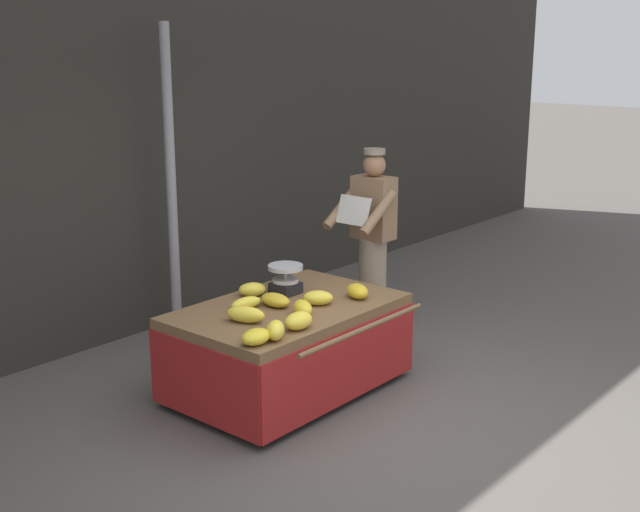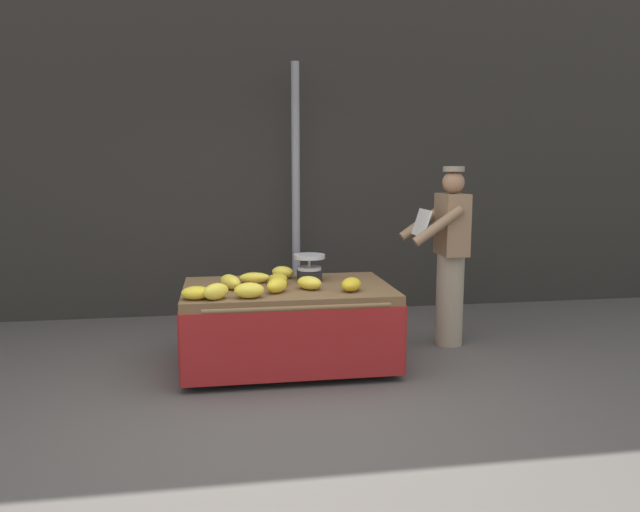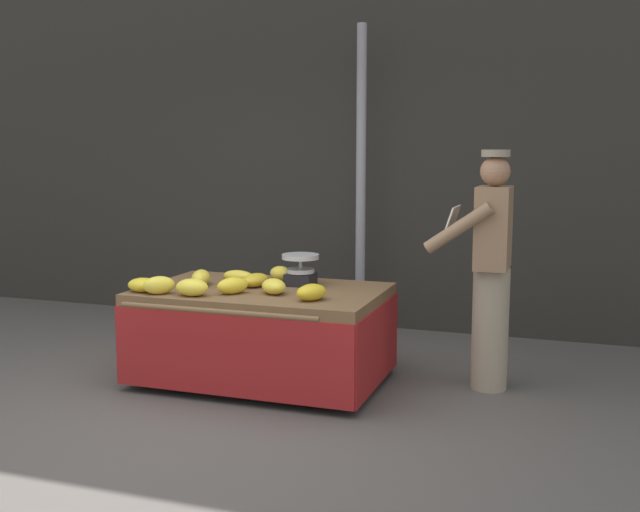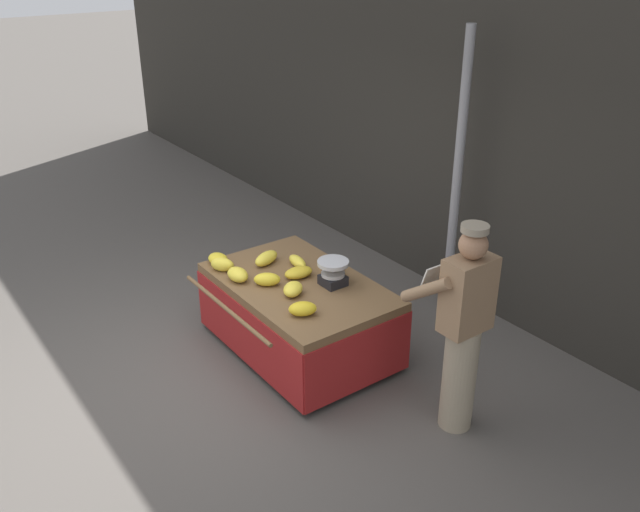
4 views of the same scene
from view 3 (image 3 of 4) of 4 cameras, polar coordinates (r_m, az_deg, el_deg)
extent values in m
plane|color=#514C47|center=(4.86, -10.73, -12.77)|extent=(60.00, 60.00, 0.00)
cube|color=#2D2B26|center=(7.46, 1.15, 11.26)|extent=(16.00, 0.24, 4.26)
cylinder|color=gray|center=(6.92, 3.11, 5.56)|extent=(0.09, 0.09, 2.82)
cube|color=brown|center=(5.55, -4.40, -2.87)|extent=(1.75, 1.12, 0.08)
cylinder|color=black|center=(5.98, -11.43, -5.47)|extent=(0.05, 0.66, 0.66)
cylinder|color=#B7B7BC|center=(5.99, -11.67, -5.45)|extent=(0.01, 0.12, 0.12)
cylinder|color=black|center=(5.37, 3.52, -6.89)|extent=(0.05, 0.66, 0.66)
cylinder|color=#B7B7BC|center=(5.36, 3.84, -6.92)|extent=(0.01, 0.12, 0.12)
cylinder|color=#4C4742|center=(6.06, -2.56, -5.33)|extent=(0.05, 0.05, 0.62)
cube|color=maroon|center=(5.13, -6.86, -7.52)|extent=(1.75, 0.02, 0.56)
cube|color=maroon|center=(6.12, -2.29, -4.89)|extent=(1.75, 0.02, 0.56)
cube|color=maroon|center=(6.02, -12.09, -5.31)|extent=(0.02, 1.12, 0.56)
cube|color=maroon|center=(5.35, 4.36, -6.85)|extent=(0.02, 1.12, 0.56)
cylinder|color=brown|center=(4.89, -7.85, -4.18)|extent=(1.40, 0.04, 0.04)
cube|color=black|center=(5.65, -1.48, -1.77)|extent=(0.20, 0.20, 0.09)
cylinder|color=#B7B7BC|center=(5.64, -1.48, -0.77)|extent=(0.02, 0.02, 0.11)
cylinder|color=#B7B7BC|center=(5.63, -1.49, -0.04)|extent=(0.28, 0.28, 0.03)
cylinder|color=#B7B7BC|center=(5.64, -1.48, -1.12)|extent=(0.21, 0.21, 0.03)
ellipsoid|color=yellow|center=(5.42, -12.08, -2.18)|extent=(0.25, 0.23, 0.13)
ellipsoid|color=yellow|center=(5.32, -3.52, -2.31)|extent=(0.27, 0.28, 0.11)
ellipsoid|color=yellow|center=(5.87, -2.99, -1.31)|extent=(0.26, 0.25, 0.11)
ellipsoid|color=yellow|center=(5.31, -9.65, -2.36)|extent=(0.24, 0.17, 0.12)
ellipsoid|color=yellow|center=(5.71, -9.00, -1.63)|extent=(0.23, 0.32, 0.12)
ellipsoid|color=yellow|center=(5.35, -6.67, -2.24)|extent=(0.25, 0.27, 0.12)
ellipsoid|color=yellow|center=(5.53, -13.23, -2.14)|extent=(0.24, 0.18, 0.10)
ellipsoid|color=yellow|center=(5.80, -6.18, -1.54)|extent=(0.28, 0.14, 0.09)
ellipsoid|color=gold|center=(5.61, -4.91, -1.82)|extent=(0.19, 0.28, 0.10)
ellipsoid|color=gold|center=(5.09, -0.65, -2.76)|extent=(0.25, 0.28, 0.11)
cylinder|color=gray|center=(5.56, 12.74, -5.40)|extent=(0.26, 0.26, 0.88)
cube|color=#8C6B4C|center=(5.44, 12.98, 2.10)|extent=(0.23, 0.38, 0.58)
sphere|color=#9E7051|center=(5.42, 13.12, 6.26)|extent=(0.21, 0.21, 0.21)
cylinder|color=gray|center=(5.41, 13.16, 7.58)|extent=(0.20, 0.20, 0.05)
cylinder|color=#8C6B4C|center=(5.26, 10.43, 2.09)|extent=(0.48, 0.09, 0.37)
cylinder|color=#8C6B4C|center=(5.67, 11.09, 2.50)|extent=(0.48, 0.09, 0.37)
cube|color=silver|center=(5.48, 9.87, 2.44)|extent=(0.09, 0.34, 0.25)
camera|label=1|loc=(6.75, -64.42, 11.67)|focal=46.61mm
camera|label=2|loc=(2.72, -72.70, 2.68)|focal=34.17mm
camera|label=4|loc=(3.52, 72.47, 33.71)|focal=38.03mm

